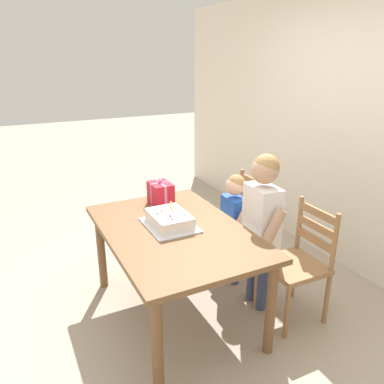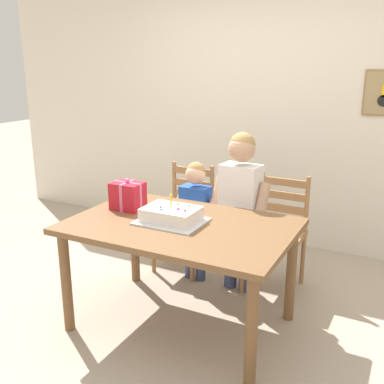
# 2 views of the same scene
# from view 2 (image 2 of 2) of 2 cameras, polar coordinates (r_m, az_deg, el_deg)

# --- Properties ---
(ground_plane) EXTENTS (20.00, 20.00, 0.00)m
(ground_plane) POSITION_cam_2_polar(r_m,az_deg,el_deg) (3.32, -1.37, -16.31)
(ground_plane) COLOR tan
(back_wall) EXTENTS (6.40, 0.11, 2.60)m
(back_wall) POSITION_cam_2_polar(r_m,az_deg,el_deg) (4.53, 9.83, 9.80)
(back_wall) COLOR silver
(back_wall) RESTS_ON ground
(dining_table) EXTENTS (1.48, 0.98, 0.76)m
(dining_table) POSITION_cam_2_polar(r_m,az_deg,el_deg) (3.02, -1.45, -5.66)
(dining_table) COLOR brown
(dining_table) RESTS_ON ground
(birthday_cake) EXTENTS (0.44, 0.34, 0.19)m
(birthday_cake) POSITION_cam_2_polar(r_m,az_deg,el_deg) (2.99, -2.64, -2.97)
(birthday_cake) COLOR silver
(birthday_cake) RESTS_ON dining_table
(gift_box_red_large) EXTENTS (0.23, 0.17, 0.23)m
(gift_box_red_large) POSITION_cam_2_polar(r_m,az_deg,el_deg) (3.27, -8.14, -0.49)
(gift_box_red_large) COLOR red
(gift_box_red_large) RESTS_ON dining_table
(chair_left) EXTENTS (0.42, 0.42, 0.92)m
(chair_left) POSITION_cam_2_polar(r_m,az_deg,el_deg) (3.97, -0.88, -3.20)
(chair_left) COLOR #996B42
(chair_left) RESTS_ON ground
(chair_right) EXTENTS (0.43, 0.43, 0.92)m
(chair_right) POSITION_cam_2_polar(r_m,az_deg,el_deg) (3.68, 10.67, -5.10)
(chair_right) COLOR #996B42
(chair_right) RESTS_ON ground
(child_older) EXTENTS (0.48, 0.28, 1.28)m
(child_older) POSITION_cam_2_polar(r_m,az_deg,el_deg) (3.49, 6.13, -0.63)
(child_older) COLOR #38426B
(child_older) RESTS_ON ground
(child_younger) EXTENTS (0.37, 0.22, 1.02)m
(child_younger) POSITION_cam_2_polar(r_m,az_deg,el_deg) (3.69, 0.42, -2.28)
(child_younger) COLOR #38426B
(child_younger) RESTS_ON ground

